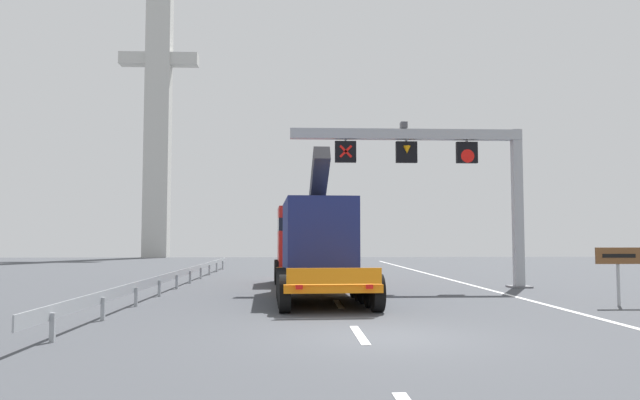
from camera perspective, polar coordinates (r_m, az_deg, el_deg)
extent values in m
plane|color=#424449|center=(13.31, 6.02, -12.93)|extent=(112.00, 112.00, 0.00)
cube|color=silver|center=(13.52, 3.80, -12.77)|extent=(0.20, 2.60, 0.01)
cube|color=silver|center=(19.71, 1.78, -9.92)|extent=(0.20, 2.60, 0.01)
cube|color=silver|center=(25.94, 0.75, -8.44)|extent=(0.20, 2.60, 0.01)
cube|color=silver|center=(32.19, 0.12, -7.52)|extent=(0.20, 2.60, 0.01)
cube|color=silver|center=(38.45, -0.31, -6.91)|extent=(0.20, 2.60, 0.01)
cube|color=silver|center=(44.71, -0.61, -6.46)|extent=(0.20, 2.60, 0.01)
cube|color=silver|center=(50.97, -0.84, -6.13)|extent=(0.20, 2.60, 0.01)
cube|color=silver|center=(57.23, -1.02, -5.87)|extent=(0.20, 2.60, 0.01)
cube|color=silver|center=(26.37, 15.65, -8.22)|extent=(0.20, 63.00, 0.01)
cube|color=#9EA0A5|center=(27.55, 18.42, -0.73)|extent=(0.40, 0.40, 6.97)
cube|color=slate|center=(27.60, 18.57, -7.89)|extent=(0.90, 0.90, 0.08)
cube|color=#9EA0A5|center=(26.57, 8.27, 6.24)|extent=(10.22, 0.44, 0.44)
cube|color=#4C4C51|center=(26.62, 8.03, 7.09)|extent=(0.28, 0.40, 0.28)
cube|color=black|center=(27.07, 13.90, 4.44)|extent=(0.92, 0.24, 0.93)
cube|color=#9EA0A5|center=(27.15, 13.88, 5.52)|extent=(0.08, 0.08, 0.16)
cone|color=red|center=(26.93, 13.99, 4.12)|extent=(0.59, 0.02, 0.59)
cube|color=black|center=(26.44, 8.29, 4.56)|extent=(0.92, 0.24, 0.93)
cube|color=#9EA0A5|center=(26.52, 8.28, 5.67)|extent=(0.08, 0.08, 0.16)
cone|color=orange|center=(26.33, 8.34, 4.80)|extent=(0.33, 0.33, 0.33)
cube|color=black|center=(26.08, 2.46, 4.64)|extent=(0.92, 0.24, 0.93)
cube|color=#9EA0A5|center=(26.16, 2.46, 5.76)|extent=(0.08, 0.08, 0.16)
cube|color=red|center=(25.95, 2.49, 4.68)|extent=(0.57, 0.02, 0.57)
cube|color=red|center=(25.95, 2.49, 4.68)|extent=(0.57, 0.02, 0.57)
cube|color=orange|center=(21.88, -0.23, -7.41)|extent=(3.31, 10.52, 0.24)
cube|color=orange|center=(16.61, 1.38, -7.29)|extent=(2.66, 0.21, 0.44)
cylinder|color=black|center=(17.33, -3.41, -8.96)|extent=(0.37, 1.11, 1.10)
cylinder|color=black|center=(17.63, 5.50, -8.86)|extent=(0.37, 1.11, 1.10)
cylinder|color=black|center=(18.38, -3.52, -8.66)|extent=(0.37, 1.11, 1.10)
cylinder|color=black|center=(18.66, 4.89, -8.58)|extent=(0.37, 1.11, 1.10)
cylinder|color=black|center=(19.42, -3.61, -8.40)|extent=(0.37, 1.11, 1.10)
cylinder|color=black|center=(19.69, 4.35, -8.33)|extent=(0.37, 1.11, 1.10)
cylinder|color=black|center=(20.47, -3.70, -8.16)|extent=(0.37, 1.11, 1.10)
cylinder|color=black|center=(20.72, 3.86, -8.10)|extent=(0.37, 1.11, 1.10)
cylinder|color=black|center=(21.52, -3.78, -7.94)|extent=(0.37, 1.11, 1.10)
cylinder|color=black|center=(21.75, 3.42, -7.90)|extent=(0.37, 1.11, 1.10)
cube|color=red|center=(28.91, -1.47, -3.80)|extent=(2.73, 3.32, 3.10)
cube|color=black|center=(28.92, -1.47, -2.42)|extent=(2.76, 3.34, 0.60)
cylinder|color=black|center=(29.78, -4.08, -6.77)|extent=(0.39, 1.12, 1.10)
cylinder|color=black|center=(29.94, 0.89, -6.76)|extent=(0.39, 1.12, 1.10)
cylinder|color=black|center=(27.78, -3.99, -6.99)|extent=(0.39, 1.12, 1.10)
cylinder|color=black|center=(27.96, 1.33, -6.98)|extent=(0.39, 1.12, 1.10)
cube|color=navy|center=(22.23, -0.32, -3.56)|extent=(2.66, 5.83, 2.70)
cube|color=#2D2D33|center=(21.47, -0.12, 1.66)|extent=(0.70, 2.97, 2.29)
cube|color=red|center=(16.51, -2.02, -8.36)|extent=(0.20, 0.07, 0.12)
cube|color=red|center=(16.74, 4.77, -8.28)|extent=(0.20, 0.07, 0.12)
cylinder|color=#9EA0A5|center=(21.22, 26.69, -6.59)|extent=(0.10, 0.10, 1.85)
cube|color=brown|center=(21.14, 26.71, -4.80)|extent=(1.49, 0.06, 0.52)
cube|color=black|center=(21.11, 26.76, -4.80)|extent=(1.07, 0.01, 0.12)
cube|color=#999EA3|center=(27.70, -13.05, -6.81)|extent=(0.04, 32.40, 0.32)
cube|color=#999EA3|center=(13.69, -24.27, -11.09)|extent=(0.10, 0.10, 0.60)
cube|color=#999EA3|center=(16.72, -20.09, -9.80)|extent=(0.10, 0.10, 0.60)
cube|color=#999EA3|center=(19.82, -17.23, -8.87)|extent=(0.10, 0.10, 0.60)
cube|color=#999EA3|center=(22.96, -15.15, -8.18)|extent=(0.10, 0.10, 0.60)
cube|color=#999EA3|center=(26.12, -13.58, -7.65)|extent=(0.10, 0.10, 0.60)
cube|color=#999EA3|center=(29.30, -12.35, -7.23)|extent=(0.10, 0.10, 0.60)
cube|color=#999EA3|center=(32.49, -11.37, -6.90)|extent=(0.10, 0.10, 0.60)
cube|color=#999EA3|center=(35.69, -10.56, -6.62)|extent=(0.10, 0.10, 0.60)
cube|color=#999EA3|center=(38.90, -9.88, -6.38)|extent=(0.10, 0.10, 0.60)
cube|color=#999EA3|center=(42.11, -9.31, -6.18)|extent=(0.10, 0.10, 0.60)
cube|color=#B7B7B2|center=(72.26, -15.23, 9.50)|extent=(2.80, 2.00, 37.02)
cube|color=#B7B7B2|center=(73.40, -15.17, 12.87)|extent=(9.00, 1.60, 1.40)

